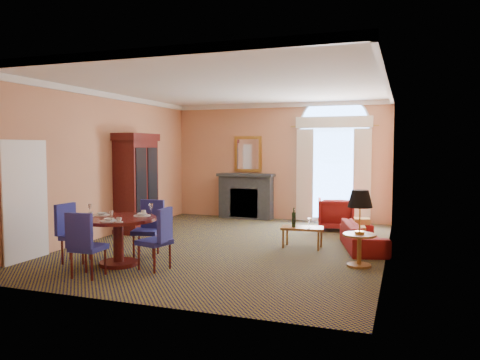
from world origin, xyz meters
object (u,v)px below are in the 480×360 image
(coffee_table, at_px, (301,228))
(side_table, at_px, (360,218))
(sofa, at_px, (363,236))
(armchair, at_px, (336,214))
(dining_table, at_px, (118,230))
(armoire, at_px, (136,184))

(coffee_table, xyz_separation_m, side_table, (1.22, -1.10, 0.42))
(sofa, relative_size, armchair, 2.09)
(dining_table, bearing_deg, armoire, 116.77)
(armoire, bearing_deg, dining_table, -63.23)
(coffee_table, bearing_deg, side_table, -49.96)
(armchair, bearing_deg, sofa, 101.71)
(sofa, bearing_deg, dining_table, 110.40)
(dining_table, bearing_deg, sofa, 35.00)
(armoire, bearing_deg, sofa, -2.87)
(dining_table, xyz_separation_m, coffee_table, (2.63, 2.37, -0.19))
(sofa, relative_size, coffee_table, 2.00)
(armoire, distance_m, side_table, 5.58)
(dining_table, xyz_separation_m, armchair, (2.98, 4.67, -0.21))
(sofa, bearing_deg, armchair, 7.54)
(sofa, height_order, armchair, armchair)
(armchair, xyz_separation_m, coffee_table, (-0.35, -2.30, 0.02))
(armoire, relative_size, dining_table, 1.79)
(armoire, distance_m, sofa, 5.35)
(dining_table, relative_size, side_table, 1.03)
(armoire, height_order, side_table, armoire)
(armchair, relative_size, side_table, 0.67)
(sofa, xyz_separation_m, armchair, (-0.82, 2.01, 0.13))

